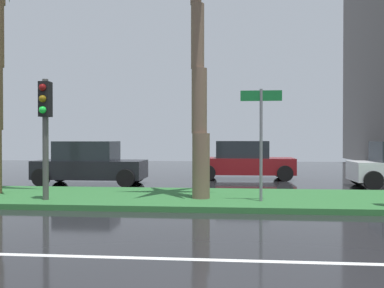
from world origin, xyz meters
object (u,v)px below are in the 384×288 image
object	(u,v)px
traffic_signal_median_left	(45,117)
car_in_traffic_second	(244,161)
car_in_traffic_leading	(90,164)
street_name_sign	(261,129)

from	to	relation	value
traffic_signal_median_left	car_in_traffic_second	xyz separation A→B (m)	(5.64, 8.12, -1.60)
traffic_signal_median_left	car_in_traffic_leading	size ratio (longest dim) A/B	0.77
car_in_traffic_leading	car_in_traffic_second	xyz separation A→B (m)	(6.22, 2.82, 0.00)
traffic_signal_median_left	street_name_sign	world-z (taller)	traffic_signal_median_left
street_name_sign	car_in_traffic_second	distance (m)	7.91
traffic_signal_median_left	street_name_sign	xyz separation A→B (m)	(5.86, 0.31, -0.34)
street_name_sign	car_in_traffic_leading	size ratio (longest dim) A/B	0.70
street_name_sign	car_in_traffic_leading	bearing A→B (deg)	142.21
car_in_traffic_leading	car_in_traffic_second	world-z (taller)	same
traffic_signal_median_left	car_in_traffic_leading	xyz separation A→B (m)	(-0.58, 5.30, -1.60)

